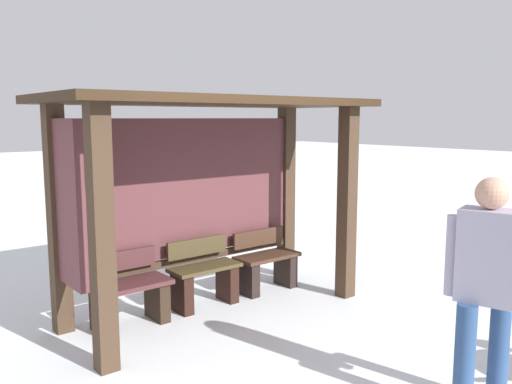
% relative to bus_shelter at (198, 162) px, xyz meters
% --- Properties ---
extents(ground_plane, '(60.00, 60.00, 0.00)m').
position_rel_bus_shelter_xyz_m(ground_plane, '(0.09, -0.18, -1.62)').
color(ground_plane, white).
extents(bus_shelter, '(3.44, 1.54, 2.29)m').
position_rel_bus_shelter_xyz_m(bus_shelter, '(0.00, 0.00, 0.00)').
color(bus_shelter, '#412F21').
rests_on(bus_shelter, ground).
extents(bench_left_inside, '(0.80, 0.42, 0.74)m').
position_rel_bus_shelter_xyz_m(bench_left_inside, '(-0.80, 0.06, -1.30)').
color(bench_left_inside, '#4A2729').
rests_on(bench_left_inside, ground).
extents(bench_center_inside, '(0.80, 0.35, 0.75)m').
position_rel_bus_shelter_xyz_m(bench_center_inside, '(0.09, 0.06, -1.30)').
color(bench_center_inside, '#433820').
rests_on(bench_center_inside, ground).
extents(bench_right_inside, '(0.80, 0.37, 0.72)m').
position_rel_bus_shelter_xyz_m(bench_right_inside, '(0.99, 0.06, -1.31)').
color(bench_right_inside, '#422A1D').
rests_on(bench_right_inside, ground).
extents(person_walking, '(0.50, 0.57, 1.69)m').
position_rel_bus_shelter_xyz_m(person_walking, '(0.45, -2.97, -0.64)').
color(person_walking, '#A8A4BC').
rests_on(person_walking, ground).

